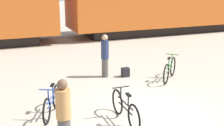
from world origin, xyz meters
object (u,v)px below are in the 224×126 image
Objects in this scene: backpack at (125,72)px; bicycle_black at (125,109)px; bicycle_blue at (52,103)px; person_in_navy at (105,55)px; bicycle_green at (170,70)px; person_in_tan at (64,114)px.

bicycle_black is at bearing -113.95° from backpack.
bicycle_blue is 3.61m from person_in_navy.
person_in_navy is at bearing 77.56° from bicycle_black.
bicycle_black is (-2.84, -2.51, -0.01)m from bicycle_green.
person_in_navy reaches higher than backpack.
bicycle_blue is at bearing -162.37° from bicycle_green.
backpack is (-1.33, 0.90, -0.21)m from bicycle_green.
bicycle_green is at bearing 17.63° from bicycle_blue.
person_in_navy is at bearing 9.41° from person_in_tan.
bicycle_black reaches higher than bicycle_blue.
bicycle_green is at bearing -34.12° from backpack.
person_in_navy is (-2.03, 1.17, 0.43)m from bicycle_green.
bicycle_blue is 0.88× the size of bicycle_black.
person_in_navy is (2.46, 2.60, 0.45)m from bicycle_blue.
person_in_navy reaches higher than bicycle_black.
bicycle_black is at bearing -30.57° from person_in_tan.
bicycle_black reaches higher than backpack.
bicycle_blue is 1.22× the size of bicycle_green.
bicycle_green is 3.79m from bicycle_black.
bicycle_green is 0.81× the size of person_in_tan.
person_in_navy reaches higher than bicycle_green.
bicycle_black is 3.74m from backpack.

